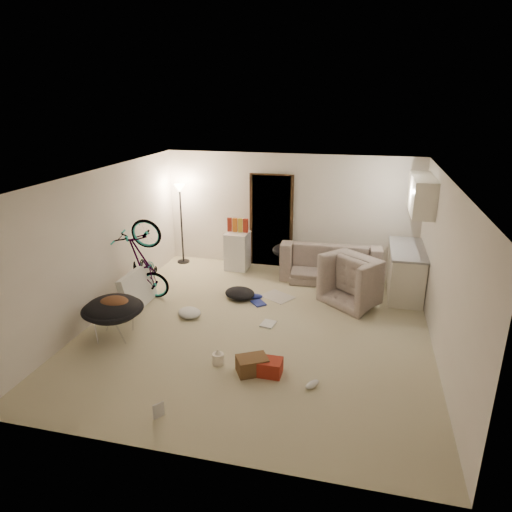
% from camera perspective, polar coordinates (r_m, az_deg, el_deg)
% --- Properties ---
extents(floor, '(5.50, 6.00, 0.02)m').
position_cam_1_polar(floor, '(7.69, 0.26, -8.88)').
color(floor, '#C0B893').
rests_on(floor, ground).
extents(ceiling, '(5.50, 6.00, 0.02)m').
position_cam_1_polar(ceiling, '(6.87, 0.30, 9.99)').
color(ceiling, white).
rests_on(ceiling, wall_back).
extents(wall_back, '(5.50, 0.02, 2.50)m').
position_cam_1_polar(wall_back, '(10.02, 4.25, 5.56)').
color(wall_back, silver).
rests_on(wall_back, floor).
extents(wall_front, '(5.50, 0.02, 2.50)m').
position_cam_1_polar(wall_front, '(4.57, -8.61, -12.19)').
color(wall_front, silver).
rests_on(wall_front, floor).
extents(wall_left, '(0.02, 6.00, 2.50)m').
position_cam_1_polar(wall_left, '(8.23, -18.78, 1.50)').
color(wall_left, silver).
rests_on(wall_left, floor).
extents(wall_right, '(0.02, 6.00, 2.50)m').
position_cam_1_polar(wall_right, '(7.11, 22.48, -1.70)').
color(wall_right, silver).
rests_on(wall_right, floor).
extents(doorway, '(0.85, 0.10, 2.04)m').
position_cam_1_polar(doorway, '(10.10, 1.94, 4.38)').
color(doorway, black).
rests_on(doorway, floor).
extents(door_trim, '(0.97, 0.04, 2.10)m').
position_cam_1_polar(door_trim, '(10.08, 1.90, 4.33)').
color(door_trim, '#301E10').
rests_on(door_trim, floor).
extents(floor_lamp, '(0.28, 0.28, 1.81)m').
position_cam_1_polar(floor_lamp, '(10.32, -9.41, 6.08)').
color(floor_lamp, black).
rests_on(floor_lamp, floor).
extents(kitchen_counter, '(0.60, 1.50, 0.88)m').
position_cam_1_polar(kitchen_counter, '(9.21, 18.14, -1.91)').
color(kitchen_counter, silver).
rests_on(kitchen_counter, floor).
extents(counter_top, '(0.64, 1.54, 0.04)m').
position_cam_1_polar(counter_top, '(9.06, 18.44, 0.80)').
color(counter_top, gray).
rests_on(counter_top, kitchen_counter).
extents(kitchen_uppers, '(0.38, 1.40, 0.65)m').
position_cam_1_polar(kitchen_uppers, '(8.82, 20.00, 7.22)').
color(kitchen_uppers, silver).
rests_on(kitchen_uppers, wall_right).
extents(sofa, '(2.06, 0.87, 0.59)m').
position_cam_1_polar(sofa, '(9.66, 9.25, -1.10)').
color(sofa, '#3D453D').
rests_on(sofa, floor).
extents(armchair, '(1.39, 1.37, 0.68)m').
position_cam_1_polar(armchair, '(8.72, 13.16, -3.34)').
color(armchair, '#3D453D').
rests_on(armchair, floor).
extents(bicycle, '(1.67, 0.80, 0.94)m').
position_cam_1_polar(bicycle, '(8.73, -13.73, -2.73)').
color(bicycle, black).
rests_on(bicycle, floor).
extents(book_asset, '(0.25, 0.24, 0.02)m').
position_cam_1_polar(book_asset, '(5.86, -12.68, -19.30)').
color(book_asset, maroon).
rests_on(book_asset, floor).
extents(mini_fridge, '(0.50, 0.50, 0.82)m').
position_cam_1_polar(mini_fridge, '(10.04, -2.33, 0.65)').
color(mini_fridge, white).
rests_on(mini_fridge, floor).
extents(snack_box_0, '(0.11, 0.09, 0.30)m').
position_cam_1_polar(snack_box_0, '(9.92, -3.32, 3.94)').
color(snack_box_0, maroon).
rests_on(snack_box_0, mini_fridge).
extents(snack_box_1, '(0.10, 0.07, 0.30)m').
position_cam_1_polar(snack_box_1, '(9.88, -2.65, 3.90)').
color(snack_box_1, '#C96319').
rests_on(snack_box_1, mini_fridge).
extents(snack_box_2, '(0.12, 0.10, 0.30)m').
position_cam_1_polar(snack_box_2, '(9.85, -1.98, 3.86)').
color(snack_box_2, gold).
rests_on(snack_box_2, mini_fridge).
extents(snack_box_3, '(0.11, 0.08, 0.30)m').
position_cam_1_polar(snack_box_3, '(9.82, -1.30, 3.82)').
color(snack_box_3, maroon).
rests_on(snack_box_3, mini_fridge).
extents(saucer_chair, '(0.95, 0.95, 0.68)m').
position_cam_1_polar(saucer_chair, '(7.54, -17.40, -6.94)').
color(saucer_chair, silver).
rests_on(saucer_chair, floor).
extents(hoodie, '(0.56, 0.50, 0.22)m').
position_cam_1_polar(hoodie, '(7.41, -17.33, -5.70)').
color(hoodie, brown).
rests_on(hoodie, saucer_chair).
extents(sofa_drape, '(0.59, 0.49, 0.28)m').
position_cam_1_polar(sofa_drape, '(9.68, 3.72, 0.70)').
color(sofa_drape, black).
rests_on(sofa_drape, sofa).
extents(tv_box, '(0.27, 1.03, 0.69)m').
position_cam_1_polar(tv_box, '(8.53, -14.56, -4.00)').
color(tv_box, silver).
rests_on(tv_box, floor).
extents(drink_case_a, '(0.51, 0.46, 0.24)m').
position_cam_1_polar(drink_case_a, '(6.47, -0.48, -13.46)').
color(drink_case_a, brown).
rests_on(drink_case_a, floor).
extents(drink_case_b, '(0.38, 0.28, 0.22)m').
position_cam_1_polar(drink_case_b, '(6.45, 1.52, -13.69)').
color(drink_case_b, maroon).
rests_on(drink_case_b, floor).
extents(juicer, '(0.17, 0.17, 0.24)m').
position_cam_1_polar(juicer, '(6.68, -4.76, -12.59)').
color(juicer, white).
rests_on(juicer, floor).
extents(newspaper, '(0.72, 0.67, 0.01)m').
position_cam_1_polar(newspaper, '(8.77, 2.70, -5.09)').
color(newspaper, '#B5B0A7').
rests_on(newspaper, floor).
extents(book_blue, '(0.33, 0.34, 0.03)m').
position_cam_1_polar(book_blue, '(8.47, 0.31, -5.89)').
color(book_blue, '#2A3697').
rests_on(book_blue, floor).
extents(book_white, '(0.26, 0.31, 0.03)m').
position_cam_1_polar(book_white, '(7.74, 1.53, -8.48)').
color(book_white, silver).
rests_on(book_white, floor).
extents(shoe_0, '(0.30, 0.15, 0.11)m').
position_cam_1_polar(shoe_0, '(8.65, -0.11, -5.06)').
color(shoe_0, '#2A3697').
rests_on(shoe_0, floor).
extents(shoe_1, '(0.26, 0.30, 0.11)m').
position_cam_1_polar(shoe_1, '(10.23, -3.57, -1.16)').
color(shoe_1, slate).
rests_on(shoe_1, floor).
extents(shoe_4, '(0.21, 0.25, 0.09)m').
position_cam_1_polar(shoe_4, '(6.27, 7.05, -15.63)').
color(shoe_4, white).
rests_on(shoe_4, floor).
extents(clothes_lump_a, '(0.73, 0.68, 0.19)m').
position_cam_1_polar(clothes_lump_a, '(8.68, -2.03, -4.68)').
color(clothes_lump_a, black).
rests_on(clothes_lump_a, floor).
extents(clothes_lump_b, '(0.55, 0.49, 0.15)m').
position_cam_1_polar(clothes_lump_b, '(9.85, 7.65, -1.98)').
color(clothes_lump_b, black).
rests_on(clothes_lump_b, floor).
extents(clothes_lump_c, '(0.58, 0.57, 0.14)m').
position_cam_1_polar(clothes_lump_c, '(8.07, -8.32, -7.03)').
color(clothes_lump_c, silver).
rests_on(clothes_lump_c, floor).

